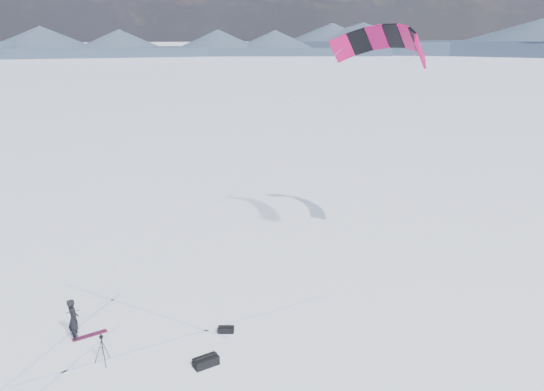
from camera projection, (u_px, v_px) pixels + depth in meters
name	position (u px, v px, depth m)	size (l,w,h in m)	color
ground	(105.00, 357.00, 20.08)	(1800.00, 1800.00, 0.00)	white
horizon_hills	(95.00, 258.00, 18.90)	(704.00, 704.00, 9.57)	#1C2938
snow_tracks	(49.00, 368.00, 19.45)	(13.93, 9.84, 0.01)	#AAB4DD
snowkiter	(76.00, 339.00, 21.33)	(0.64, 0.42, 1.76)	black
snowboard	(90.00, 335.00, 21.52)	(1.40, 0.26, 0.04)	maroon
tripod	(102.00, 345.00, 19.52)	(0.60, 0.57, 1.17)	black
gear_bag_a	(206.00, 361.00, 19.53)	(1.00, 0.60, 0.42)	black
gear_bag_b	(226.00, 329.00, 21.75)	(0.73, 0.54, 0.30)	black
power_kite	(384.00, 44.00, 26.12)	(17.00, 6.27, 11.05)	#AB0849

